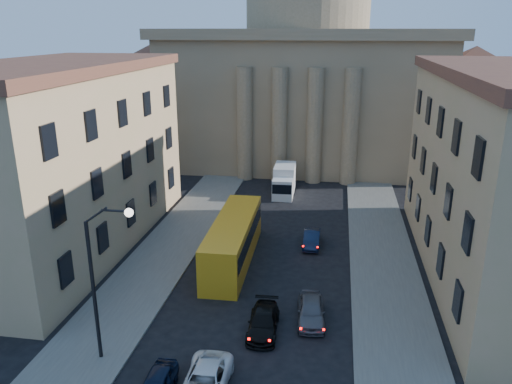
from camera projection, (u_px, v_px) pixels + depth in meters
The scene contains 11 objects.
sidewalk_left at pixel (150, 271), 36.55m from camera, with size 5.00×60.00×0.15m, color #57554F.
sidewalk_right at pixel (388, 290), 33.95m from camera, with size 5.00×60.00×0.15m, color #57554F.
church at pixel (306, 69), 66.68m from camera, with size 68.02×28.76×36.60m.
building_left at pixel (60, 156), 39.31m from camera, with size 11.60×26.60×14.70m.
street_lamp at pixel (101, 272), 25.32m from camera, with size 2.62×0.44×8.83m.
car_left_mid at pixel (205, 383), 24.24m from camera, with size 2.15×4.65×1.29m, color white.
car_right_mid at pixel (263, 322), 29.32m from camera, with size 1.72×4.24×1.23m, color black.
car_right_far at pixel (311, 310), 30.37m from camera, with size 1.65×4.10×1.40m, color #525157.
car_right_distant at pixel (312, 239), 40.90m from camera, with size 1.30×3.73×1.23m, color black.
city_bus at pixel (233, 239), 37.89m from camera, with size 3.00×11.89×3.33m.
box_truck at pixel (284, 181), 53.54m from camera, with size 2.27×5.52×3.00m.
Camera 1 is at (4.48, -13.21, 17.05)m, focal length 35.00 mm.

